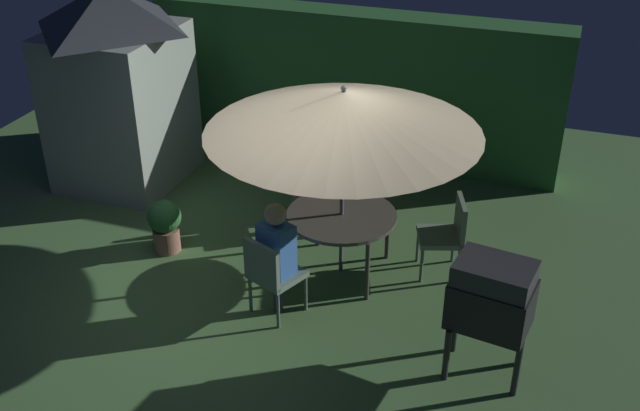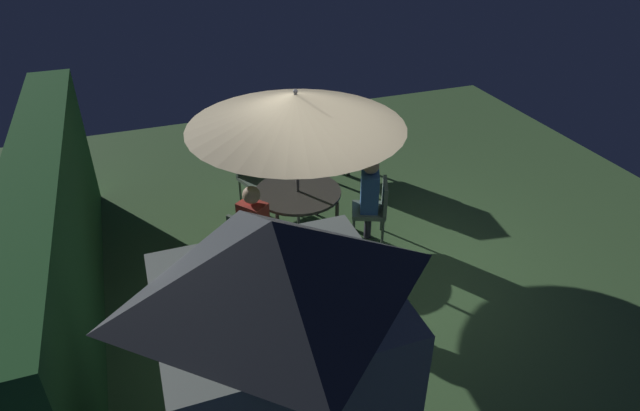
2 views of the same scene
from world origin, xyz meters
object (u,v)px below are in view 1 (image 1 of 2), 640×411
patio_table (342,219)px  chair_near_shed (312,187)px  chair_toward_hedge (448,231)px  chair_far_side (271,272)px  bbq_grill (492,297)px  person_in_red (314,171)px  garden_shed (119,84)px  person_in_blue (276,246)px  potted_plant_by_shed (165,224)px  patio_umbrella (343,112)px

patio_table → chair_near_shed: (-0.64, 0.84, -0.15)m
patio_table → chair_toward_hedge: 1.17m
patio_table → chair_far_side: chair_far_side is taller
chair_far_side → chair_near_shed: bearing=97.0°
bbq_grill → person_in_red: bearing=140.5°
garden_shed → patio_table: bearing=-19.8°
chair_toward_hedge → chair_near_shed: bearing=164.7°
chair_toward_hedge → person_in_blue: person_in_blue is taller
patio_table → potted_plant_by_shed: size_ratio=1.86×
garden_shed → patio_umbrella: garden_shed is taller
chair_near_shed → chair_far_side: size_ratio=1.00×
potted_plant_by_shed → person_in_red: person_in_red is taller
bbq_grill → chair_toward_hedge: bearing=113.1°
chair_near_shed → patio_table: bearing=-52.5°
garden_shed → bbq_grill: bearing=-24.8°
bbq_grill → chair_near_shed: bearing=140.2°
patio_table → chair_far_side: size_ratio=1.33×
patio_umbrella → bbq_grill: bearing=-33.4°
patio_table → patio_umbrella: size_ratio=0.42×
chair_near_shed → person_in_red: person_in_red is taller
chair_far_side → chair_toward_hedge: bearing=41.7°
patio_table → chair_toward_hedge: bearing=18.4°
chair_near_shed → potted_plant_by_shed: (-1.40, -1.10, -0.17)m
garden_shed → bbq_grill: (5.20, -2.40, -0.50)m
bbq_grill → patio_table: bearing=146.6°
chair_near_shed → person_in_red: 0.28m
bbq_grill → person_in_red: 3.03m
garden_shed → bbq_grill: garden_shed is taller
garden_shed → chair_toward_hedge: (4.55, -0.88, -0.82)m
chair_far_side → person_in_blue: (0.03, 0.08, 0.26)m
chair_near_shed → chair_far_side: bearing=-83.0°
patio_table → chair_far_side: bearing=-113.1°
garden_shed → patio_umbrella: 3.72m
bbq_grill → chair_near_shed: size_ratio=1.33×
person_in_red → garden_shed: bearing=170.6°
patio_umbrella → chair_near_shed: 1.75m
chair_toward_hedge → person_in_blue: (-1.48, -1.27, 0.26)m
bbq_grill → chair_near_shed: bbq_grill is taller
garden_shed → patio_umbrella: size_ratio=0.93×
garden_shed → chair_near_shed: garden_shed is taller
potted_plant_by_shed → person_in_blue: bearing=-21.4°
chair_near_shed → person_in_blue: size_ratio=0.71×
person_in_blue → bbq_grill: bearing=-6.5°
chair_far_side → person_in_red: person_in_red is taller
bbq_grill → chair_toward_hedge: 1.68m
patio_table → person_in_blue: person_in_blue is taller
patio_umbrella → bbq_grill: patio_umbrella is taller
bbq_grill → chair_toward_hedge: (-0.65, 1.52, -0.33)m
person_in_red → person_in_blue: size_ratio=1.00×
patio_umbrella → bbq_grill: 2.34m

